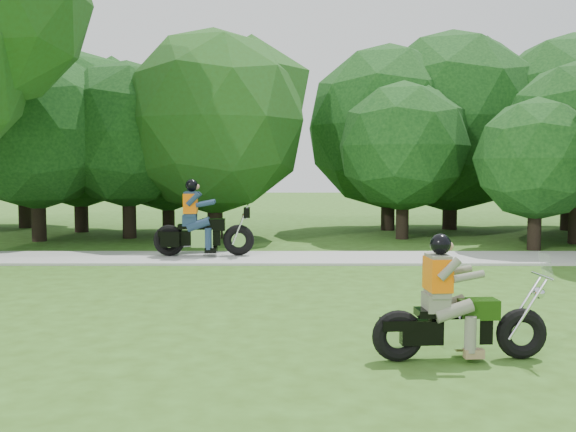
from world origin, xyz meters
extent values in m
plane|color=#325117|center=(0.00, 0.00, 0.00)|extent=(100.00, 100.00, 0.00)
cube|color=#A4A49F|center=(0.00, 8.00, 0.03)|extent=(60.00, 2.20, 0.06)
cylinder|color=black|center=(-9.30, 11.89, 0.90)|extent=(0.44, 0.44, 1.80)
sphere|color=black|center=(-9.30, 11.89, 3.36)|extent=(4.81, 4.81, 4.81)
cylinder|color=black|center=(4.41, 15.71, 0.90)|extent=(0.53, 0.53, 1.80)
sphere|color=black|center=(4.41, 15.71, 3.96)|extent=(6.64, 6.64, 6.64)
cylinder|color=black|center=(-3.92, 12.67, 0.90)|extent=(0.50, 0.50, 1.80)
sphere|color=#244C15|center=(-3.92, 12.67, 3.73)|extent=(5.93, 5.93, 5.93)
cylinder|color=black|center=(2.07, 15.41, 0.90)|extent=(0.50, 0.50, 1.80)
sphere|color=black|center=(2.07, 15.41, 3.74)|extent=(5.97, 5.97, 5.97)
cylinder|color=black|center=(-5.77, 14.54, 0.77)|extent=(0.43, 0.43, 1.53)
sphere|color=black|center=(-5.77, 14.54, 3.04)|extent=(4.63, 4.63, 4.63)
cylinder|color=black|center=(-8.90, 14.74, 0.90)|extent=(0.48, 0.48, 1.80)
sphere|color=black|center=(-8.90, 14.74, 3.60)|extent=(5.52, 5.52, 5.52)
cylinder|color=black|center=(7.07, 11.27, 0.90)|extent=(0.42, 0.42, 1.80)
cylinder|color=black|center=(-6.70, 12.74, 0.90)|extent=(0.44, 0.44, 1.80)
sphere|color=black|center=(-6.70, 12.74, 3.33)|extent=(4.71, 4.71, 4.71)
cylinder|color=black|center=(2.09, 12.52, 0.80)|extent=(0.41, 0.41, 1.61)
sphere|color=black|center=(2.09, 12.52, 2.96)|extent=(4.15, 4.15, 4.15)
cylinder|color=black|center=(5.26, 9.78, 0.71)|extent=(0.37, 0.37, 1.42)
sphere|color=black|center=(5.26, 9.78, 2.53)|extent=(3.39, 3.39, 3.39)
cylinder|color=black|center=(8.63, 15.38, 0.90)|extent=(0.52, 0.52, 1.80)
sphere|color=black|center=(8.63, 15.38, 3.89)|extent=(6.43, 6.43, 6.43)
cylinder|color=black|center=(-11.52, 16.28, 0.90)|extent=(0.49, 0.49, 1.80)
sphere|color=black|center=(-11.52, 16.28, 3.69)|extent=(5.82, 5.82, 5.82)
torus|color=black|center=(-0.27, -0.46, 0.31)|extent=(0.63, 0.22, 0.62)
torus|color=black|center=(1.23, -0.35, 0.31)|extent=(0.63, 0.22, 0.62)
cube|color=black|center=(0.30, -0.42, 0.35)|extent=(1.09, 0.29, 0.28)
cube|color=silver|center=(0.45, -0.41, 0.35)|extent=(0.44, 0.33, 0.35)
cube|color=black|center=(0.69, -0.39, 0.62)|extent=(0.48, 0.30, 0.23)
cube|color=black|center=(0.18, -0.42, 0.58)|extent=(0.48, 0.31, 0.09)
cylinder|color=silver|center=(1.27, -0.35, 0.62)|extent=(0.48, 0.07, 0.73)
cylinder|color=silver|center=(1.48, -0.33, 1.00)|extent=(0.07, 0.57, 0.03)
cube|color=#646754|center=(0.18, -0.42, 0.71)|extent=(0.29, 0.35, 0.21)
cube|color=#646754|center=(0.20, -0.42, 1.02)|extent=(0.26, 0.39, 0.49)
cube|color=#F86504|center=(0.20, -0.42, 1.04)|extent=(0.28, 0.42, 0.39)
sphere|color=black|center=(0.23, -0.42, 1.40)|extent=(0.25, 0.25, 0.25)
torus|color=black|center=(-4.56, 8.15, 0.45)|extent=(0.80, 0.26, 0.79)
torus|color=black|center=(-2.82, 8.23, 0.45)|extent=(0.80, 0.26, 0.79)
cube|color=black|center=(-3.90, 8.18, 0.51)|extent=(1.27, 0.33, 0.36)
cube|color=silver|center=(-3.73, 8.19, 0.51)|extent=(0.56, 0.41, 0.45)
cube|color=black|center=(-3.45, 8.20, 0.85)|extent=(0.60, 0.37, 0.29)
cube|color=black|center=(-4.04, 8.17, 0.80)|extent=(0.60, 0.39, 0.11)
cylinder|color=silver|center=(-2.77, 8.23, 0.85)|extent=(0.45, 0.07, 1.01)
cylinder|color=silver|center=(-2.58, 8.24, 1.33)|extent=(0.08, 0.72, 0.04)
cube|color=black|center=(-4.50, 7.90, 0.51)|extent=(0.48, 0.16, 0.38)
cube|color=black|center=(-4.52, 8.40, 0.51)|extent=(0.48, 0.16, 0.38)
cube|color=#1A2F46|center=(-4.04, 8.17, 0.96)|extent=(0.36, 0.44, 0.27)
cube|color=#1A2F46|center=(-4.02, 8.17, 1.37)|extent=(0.32, 0.49, 0.63)
cube|color=#F86504|center=(-4.02, 8.17, 1.39)|extent=(0.35, 0.53, 0.50)
sphere|color=black|center=(-3.98, 8.17, 1.84)|extent=(0.32, 0.32, 0.32)
camera|label=1|loc=(-1.56, -7.89, 2.30)|focal=40.00mm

